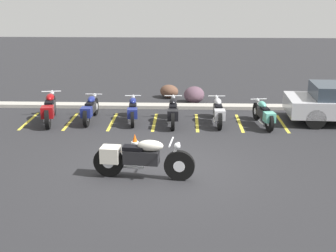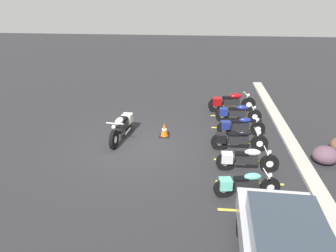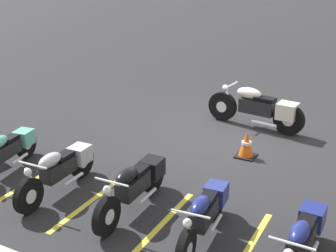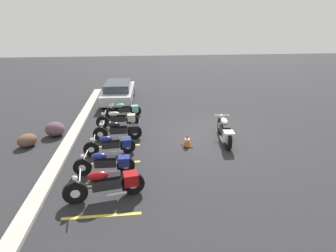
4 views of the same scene
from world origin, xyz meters
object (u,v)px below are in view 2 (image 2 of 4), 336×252
Objects in this scene: parked_bike_1 at (236,113)px; landscape_rock_0 at (325,155)px; parked_bike_3 at (237,139)px; parked_bike_0 at (230,102)px; traffic_cone at (164,130)px; motorcycle_cream_featured at (122,126)px; parked_bike_4 at (244,159)px; parked_bike_5 at (244,184)px; parked_bike_2 at (239,126)px.

parked_bike_1 is 4.41m from landscape_rock_0.
parked_bike_1 is 2.78m from parked_bike_3.
parked_bike_3 is at bearing -104.14° from landscape_rock_0.
parked_bike_0 is 4.22m from traffic_cone.
parked_bike_3 reaches higher than traffic_cone.
motorcycle_cream_featured is 4.49m from parked_bike_3.
parked_bike_0 reaches higher than traffic_cone.
parked_bike_3 is 3.79× the size of traffic_cone.
parked_bike_4 reaches higher than landscape_rock_0.
parked_bike_3 is 2.93m from parked_bike_5.
parked_bike_0 is 1.13× the size of parked_bike_4.
traffic_cone is at bearing -177.70° from parked_bike_2.
motorcycle_cream_featured is 2.82× the size of landscape_rock_0.
parked_bike_5 is 2.27× the size of landscape_rock_0.
parked_bike_2 is at bearing -90.61° from parked_bike_1.
parked_bike_3 reaches higher than landscape_rock_0.
parked_bike_1 is 5.70m from parked_bike_5.
motorcycle_cream_featured is 5.13m from parked_bike_1.
parked_bike_5 is (3.62, 4.35, -0.10)m from motorcycle_cream_featured.
parked_bike_4 is at bearing -87.00° from parked_bike_3.
traffic_cone is at bearing 104.91° from motorcycle_cream_featured.
parked_bike_1 is at bearing 83.65° from parked_bike_3.
parked_bike_1 is 2.38× the size of landscape_rock_0.
parked_bike_3 reaches higher than parked_bike_4.
traffic_cone is (0.38, -2.99, -0.15)m from parked_bike_2.
parked_bike_4 is at bearing 70.50° from motorcycle_cream_featured.
motorcycle_cream_featured reaches higher than parked_bike_2.
parked_bike_5 is (2.93, -0.08, -0.03)m from parked_bike_3.
motorcycle_cream_featured is 4.70m from parked_bike_2.
parked_bike_2 is (-0.64, 4.65, -0.09)m from motorcycle_cream_featured.
parked_bike_5 is at bearing -99.00° from parked_bike_2.
parked_bike_5 is at bearing 56.21° from motorcycle_cream_featured.
parked_bike_2 is 0.94× the size of parked_bike_3.
parked_bike_3 is at bearing -104.18° from parked_bike_2.
parked_bike_2 is (2.73, 0.14, -0.07)m from parked_bike_0.
parked_bike_0 is 5.59m from landscape_rock_0.
parked_bike_4 reaches higher than parked_bike_2.
parked_bike_5 is 3.52× the size of traffic_cone.
parked_bike_3 is (1.34, -0.22, 0.03)m from parked_bike_2.
parked_bike_2 is at bearing 97.27° from traffic_cone.
parked_bike_0 is 6.99m from parked_bike_5.
motorcycle_cream_featured is 7.51m from landscape_rock_0.
motorcycle_cream_featured is at bearing 153.20° from parked_bike_4.
traffic_cone is at bearing 138.57° from parked_bike_4.
parked_bike_5 is 3.73m from landscape_rock_0.
landscape_rock_0 is at bearing 27.20° from parked_bike_5.
parked_bike_4 is at bearing 49.88° from traffic_cone.
parked_bike_4 is 1.05× the size of parked_bike_5.
parked_bike_4 reaches higher than traffic_cone.
parked_bike_2 reaches higher than parked_bike_5.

